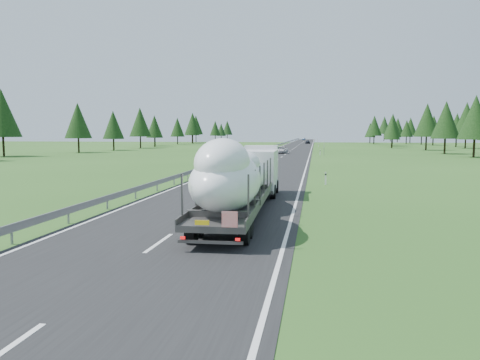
# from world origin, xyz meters

# --- Properties ---
(road_surface) EXTENTS (10.00, 400.00, 0.02)m
(road_surface) POSITION_xyz_m (0.00, 100.00, 0.01)
(road_surface) COLOR black
(road_surface) RESTS_ON ground
(guardrail) EXTENTS (0.10, 400.00, 0.76)m
(guardrail) POSITION_xyz_m (-5.30, 99.94, 0.60)
(guardrail) COLOR slate
(guardrail) RESTS_ON ground
(marker_posts) EXTENTS (0.13, 350.08, 1.00)m
(marker_posts) POSITION_xyz_m (6.50, 155.00, 0.54)
(marker_posts) COLOR silver
(marker_posts) RESTS_ON ground
(highway_sign) EXTENTS (0.08, 0.90, 2.60)m
(highway_sign) POSITION_xyz_m (7.20, 80.00, 1.81)
(highway_sign) COLOR slate
(highway_sign) RESTS_ON ground
(tree_line_right) EXTENTS (27.25, 273.08, 12.36)m
(tree_line_right) POSITION_xyz_m (38.80, 95.93, 6.94)
(tree_line_right) COLOR black
(tree_line_right) RESTS_ON ground
(tree_line_left) EXTENTS (13.71, 272.59, 11.75)m
(tree_line_left) POSITION_xyz_m (-42.90, 101.46, 6.78)
(tree_line_left) COLOR black
(tree_line_left) RESTS_ON ground
(boat_truck) EXTENTS (2.88, 17.39, 3.88)m
(boat_truck) POSITION_xyz_m (2.06, 15.41, 1.99)
(boat_truck) COLOR silver
(boat_truck) RESTS_ON ground
(distant_van) EXTENTS (2.37, 5.06, 1.40)m
(distant_van) POSITION_xyz_m (-1.04, 86.03, 0.70)
(distant_van) COLOR silver
(distant_van) RESTS_ON ground
(distant_car_dark) EXTENTS (1.91, 4.19, 1.39)m
(distant_car_dark) POSITION_xyz_m (2.67, 170.81, 0.70)
(distant_car_dark) COLOR black
(distant_car_dark) RESTS_ON ground
(distant_car_blue) EXTENTS (1.75, 4.08, 1.31)m
(distant_car_blue) POSITION_xyz_m (-0.82, 252.53, 0.65)
(distant_car_blue) COLOR #172941
(distant_car_blue) RESTS_ON ground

